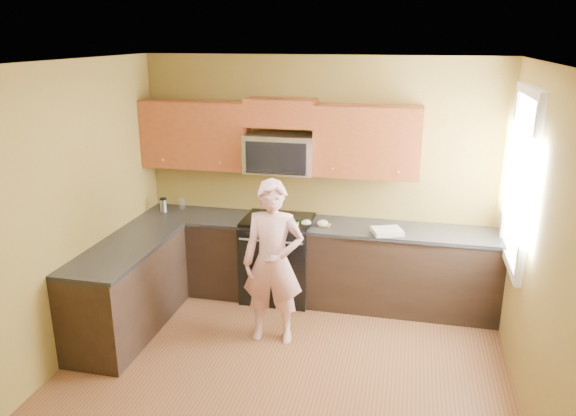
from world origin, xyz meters
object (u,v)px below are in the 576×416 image
(butter_tub, at_px, (293,227))
(travel_mug, at_px, (164,212))
(woman, at_px, (273,262))
(microwave, at_px, (280,172))
(stove, at_px, (278,258))
(frying_pan, at_px, (268,225))

(butter_tub, bearing_deg, travel_mug, 172.79)
(butter_tub, bearing_deg, woman, -92.61)
(microwave, height_order, butter_tub, microwave)
(stove, height_order, frying_pan, frying_pan)
(woman, relative_size, butter_tub, 12.07)
(frying_pan, distance_m, butter_tub, 0.27)
(stove, distance_m, travel_mug, 1.45)
(microwave, xyz_separation_m, travel_mug, (-1.38, -0.10, -0.53))
(stove, relative_size, travel_mug, 5.67)
(stove, height_order, travel_mug, travel_mug)
(frying_pan, bearing_deg, travel_mug, 163.92)
(microwave, xyz_separation_m, woman, (0.17, -1.03, -0.64))
(microwave, bearing_deg, butter_tub, -55.85)
(travel_mug, bearing_deg, frying_pan, -11.77)
(stove, xyz_separation_m, butter_tub, (0.21, -0.18, 0.45))
(woman, height_order, butter_tub, woman)
(stove, bearing_deg, butter_tub, -40.89)
(stove, bearing_deg, frying_pan, -100.60)
(stove, xyz_separation_m, travel_mug, (-1.38, 0.02, 0.45))
(microwave, bearing_deg, woman, -80.49)
(woman, bearing_deg, frying_pan, 104.75)
(butter_tub, relative_size, travel_mug, 0.80)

